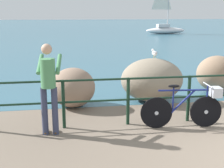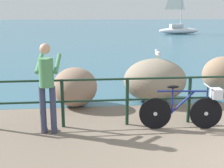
{
  "view_description": "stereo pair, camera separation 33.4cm",
  "coord_description": "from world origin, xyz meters",
  "px_view_note": "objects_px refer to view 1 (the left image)",
  "views": [
    {
      "loc": [
        -3.3,
        -4.03,
        2.35
      ],
      "look_at": [
        -2.3,
        2.31,
        0.8
      ],
      "focal_mm": 48.14,
      "sensor_mm": 36.0,
      "label": 1
    },
    {
      "loc": [
        -2.96,
        -4.08,
        2.35
      ],
      "look_at": [
        -2.3,
        2.31,
        0.8
      ],
      "focal_mm": 48.14,
      "sensor_mm": 36.0,
      "label": 2
    }
  ],
  "objects_px": {
    "breakwater_boulder_main": "(152,80)",
    "breakwater_boulder_left": "(73,87)",
    "bicycle": "(189,106)",
    "seagull": "(154,53)",
    "sailboat": "(165,27)",
    "person_at_railing": "(49,85)",
    "breakwater_boulder_right": "(217,73)"
  },
  "relations": [
    {
      "from": "breakwater_boulder_main",
      "to": "seagull",
      "type": "bearing_deg",
      "value": 51.99
    },
    {
      "from": "breakwater_boulder_main",
      "to": "bicycle",
      "type": "bearing_deg",
      "value": -84.44
    },
    {
      "from": "bicycle",
      "to": "person_at_railing",
      "type": "relative_size",
      "value": 0.95
    },
    {
      "from": "breakwater_boulder_left",
      "to": "sailboat",
      "type": "height_order",
      "value": "sailboat"
    },
    {
      "from": "breakwater_boulder_left",
      "to": "seagull",
      "type": "bearing_deg",
      "value": 8.56
    },
    {
      "from": "bicycle",
      "to": "seagull",
      "type": "distance_m",
      "value": 2.28
    },
    {
      "from": "bicycle",
      "to": "sailboat",
      "type": "bearing_deg",
      "value": 77.42
    },
    {
      "from": "bicycle",
      "to": "seagull",
      "type": "xyz_separation_m",
      "value": [
        -0.12,
        2.12,
        0.82
      ]
    },
    {
      "from": "bicycle",
      "to": "sailboat",
      "type": "xyz_separation_m",
      "value": [
        8.39,
        26.33,
        0.24
      ]
    },
    {
      "from": "breakwater_boulder_left",
      "to": "sailboat",
      "type": "bearing_deg",
      "value": 66.44
    },
    {
      "from": "person_at_railing",
      "to": "seagull",
      "type": "distance_m",
      "value": 3.39
    },
    {
      "from": "person_at_railing",
      "to": "sailboat",
      "type": "bearing_deg",
      "value": -17.03
    },
    {
      "from": "breakwater_boulder_main",
      "to": "breakwater_boulder_left",
      "type": "height_order",
      "value": "breakwater_boulder_main"
    },
    {
      "from": "breakwater_boulder_right",
      "to": "seagull",
      "type": "distance_m",
      "value": 2.35
    },
    {
      "from": "breakwater_boulder_main",
      "to": "breakwater_boulder_left",
      "type": "xyz_separation_m",
      "value": [
        -2.12,
        -0.23,
        -0.08
      ]
    },
    {
      "from": "breakwater_boulder_left",
      "to": "seagull",
      "type": "relative_size",
      "value": 3.28
    },
    {
      "from": "breakwater_boulder_left",
      "to": "seagull",
      "type": "height_order",
      "value": "seagull"
    },
    {
      "from": "bicycle",
      "to": "breakwater_boulder_right",
      "type": "relative_size",
      "value": 1.38
    },
    {
      "from": "breakwater_boulder_main",
      "to": "sailboat",
      "type": "height_order",
      "value": "sailboat"
    },
    {
      "from": "breakwater_boulder_right",
      "to": "seagull",
      "type": "relative_size",
      "value": 3.6
    },
    {
      "from": "person_at_railing",
      "to": "breakwater_boulder_left",
      "type": "relative_size",
      "value": 1.59
    },
    {
      "from": "bicycle",
      "to": "seagull",
      "type": "relative_size",
      "value": 4.97
    },
    {
      "from": "breakwater_boulder_right",
      "to": "seagull",
      "type": "height_order",
      "value": "seagull"
    },
    {
      "from": "bicycle",
      "to": "breakwater_boulder_main",
      "type": "xyz_separation_m",
      "value": [
        -0.2,
        2.02,
        0.11
      ]
    },
    {
      "from": "breakwater_boulder_left",
      "to": "breakwater_boulder_right",
      "type": "distance_m",
      "value": 4.44
    },
    {
      "from": "breakwater_boulder_main",
      "to": "seagull",
      "type": "relative_size",
      "value": 4.91
    },
    {
      "from": "bicycle",
      "to": "seagull",
      "type": "height_order",
      "value": "seagull"
    },
    {
      "from": "breakwater_boulder_main",
      "to": "sailboat",
      "type": "relative_size",
      "value": 0.27
    },
    {
      "from": "seagull",
      "to": "person_at_railing",
      "type": "bearing_deg",
      "value": 120.48
    },
    {
      "from": "breakwater_boulder_right",
      "to": "sailboat",
      "type": "bearing_deg",
      "value": 74.94
    },
    {
      "from": "breakwater_boulder_left",
      "to": "breakwater_boulder_right",
      "type": "height_order",
      "value": "breakwater_boulder_right"
    },
    {
      "from": "bicycle",
      "to": "seagull",
      "type": "bearing_deg",
      "value": 98.26
    }
  ]
}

